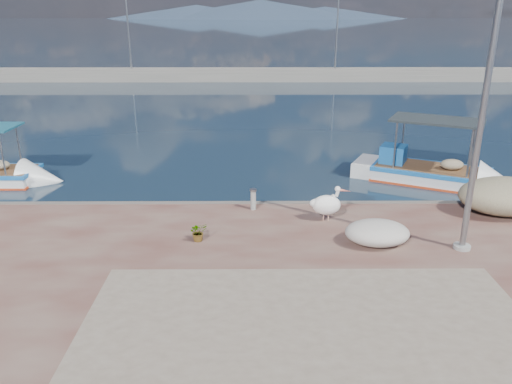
% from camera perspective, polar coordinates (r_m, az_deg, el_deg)
% --- Properties ---
extents(ground, '(1400.00, 1400.00, 0.00)m').
position_cam_1_polar(ground, '(11.99, 0.12, -12.08)').
color(ground, '#162635').
rests_on(ground, ground).
extents(quay_patch, '(9.00, 7.00, 0.01)m').
position_cam_1_polar(quay_patch, '(9.31, 6.81, -19.11)').
color(quay_patch, gray).
rests_on(quay_patch, quay).
extents(breakwater, '(120.00, 2.20, 7.50)m').
position_cam_1_polar(breakwater, '(50.51, -0.27, 13.27)').
color(breakwater, gray).
rests_on(breakwater, ground).
extents(mountains, '(370.00, 280.00, 22.00)m').
position_cam_1_polar(mountains, '(660.20, 0.03, 20.05)').
color(mountains, '#28384C').
rests_on(mountains, ground).
extents(boat_right, '(6.35, 4.53, 2.94)m').
position_cam_1_polar(boat_right, '(20.96, 19.14, 1.74)').
color(boat_right, white).
rests_on(boat_right, ground).
extents(pelican, '(1.15, 0.64, 1.10)m').
position_cam_1_polar(pelican, '(14.83, 8.13, -1.41)').
color(pelican, tan).
rests_on(pelican, quay).
extents(lamp_post, '(0.44, 0.96, 7.00)m').
position_cam_1_polar(lamp_post, '(13.26, 24.25, 7.06)').
color(lamp_post, gray).
rests_on(lamp_post, quay).
extents(bollard_near, '(0.22, 0.22, 0.68)m').
position_cam_1_polar(bollard_near, '(15.58, -0.32, -0.74)').
color(bollard_near, gray).
rests_on(bollard_near, quay).
extents(potted_plant, '(0.60, 0.56, 0.52)m').
position_cam_1_polar(potted_plant, '(13.59, -6.61, -4.54)').
color(potted_plant, '#33722D').
rests_on(potted_plant, quay).
extents(net_pile_d, '(1.71, 1.29, 0.64)m').
position_cam_1_polar(net_pile_d, '(13.69, 13.68, -4.54)').
color(net_pile_d, beige).
rests_on(net_pile_d, quay).
extents(net_pile_c, '(2.83, 2.02, 1.11)m').
position_cam_1_polar(net_pile_c, '(17.03, 26.61, -0.42)').
color(net_pile_c, tan).
rests_on(net_pile_c, quay).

